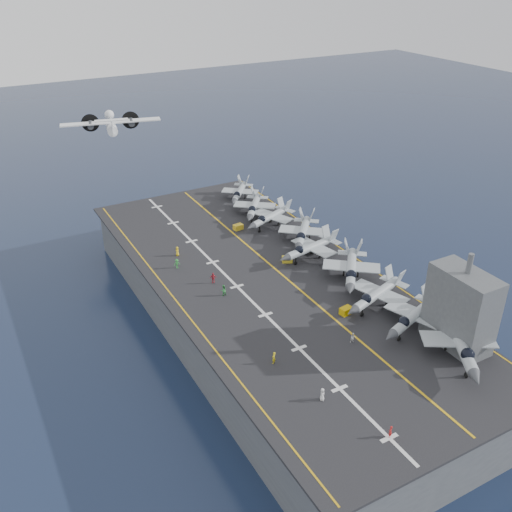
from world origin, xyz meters
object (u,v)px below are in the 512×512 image
tow_cart_a (346,311)px  transport_plane (112,128)px  fighter_jet_0 (460,342)px  island_superstructure (462,300)px

tow_cart_a → transport_plane: 78.86m
fighter_jet_0 → transport_plane: size_ratio=0.71×
fighter_jet_0 → tow_cart_a: (-7.37, 16.69, -2.15)m
tow_cart_a → fighter_jet_0: bearing=-66.2°
tow_cart_a → transport_plane: (-14.40, 76.41, 13.16)m
tow_cart_a → transport_plane: bearing=100.7°
fighter_jet_0 → transport_plane: (-21.77, 93.09, 11.01)m
tow_cart_a → transport_plane: size_ratio=0.08×
tow_cart_a → transport_plane: transport_plane is taller
island_superstructure → tow_cart_a: 18.27m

